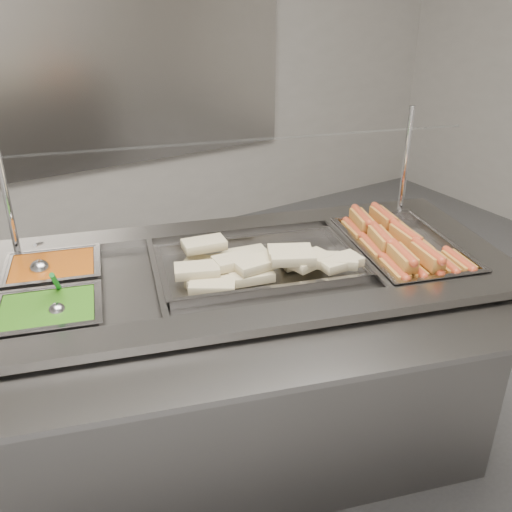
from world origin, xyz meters
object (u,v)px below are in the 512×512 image
sneeze_guard (227,145)px  pan_hotdogs (402,254)px  ladle (40,268)px  serving_spoon (57,306)px  steam_counter (244,366)px  pan_wraps (259,268)px

sneeze_guard → pan_hotdogs: size_ratio=2.66×
pan_hotdogs → ladle: (-1.17, 0.50, 0.05)m
sneeze_guard → serving_spoon: bearing=-166.3°
steam_counter → serving_spoon: size_ratio=12.17×
ladle → sneeze_guard: bearing=-9.9°
sneeze_guard → serving_spoon: size_ratio=9.91×
steam_counter → serving_spoon: serving_spoon is taller
pan_wraps → ladle: ladle is taller
serving_spoon → ladle: bearing=86.8°
pan_wraps → sneeze_guard: bearing=88.1°
steam_counter → ladle: size_ratio=10.47×
steam_counter → serving_spoon: bearing=176.5°
ladle → serving_spoon: (-0.02, -0.28, 0.00)m
steam_counter → pan_hotdogs: (0.58, -0.18, 0.40)m
steam_counter → pan_hotdogs: bearing=-17.2°
sneeze_guard → pan_hotdogs: (0.52, -0.38, -0.39)m
pan_hotdogs → serving_spoon: 1.21m
steam_counter → pan_hotdogs: 0.72m
sneeze_guard → steam_counter: bearing=-107.2°
pan_wraps → ladle: bearing=152.8°
sneeze_guard → ladle: (-0.66, 0.12, -0.35)m
pan_wraps → pan_hotdogs: bearing=-17.2°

